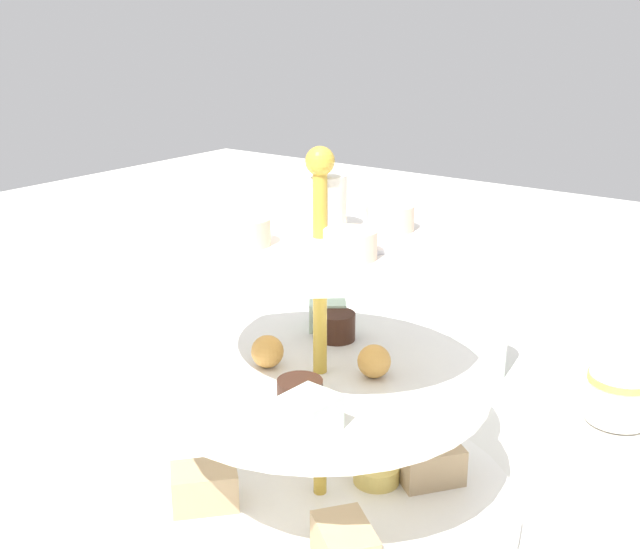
{
  "coord_description": "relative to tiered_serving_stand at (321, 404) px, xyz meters",
  "views": [
    {
      "loc": [
        -0.43,
        -0.31,
        0.36
      ],
      "look_at": [
        0.0,
        0.0,
        0.18
      ],
      "focal_mm": 44.81,
      "sensor_mm": 36.0,
      "label": 1
    }
  ],
  "objects": [
    {
      "name": "water_glass_short_left",
      "position": [
        0.28,
        0.01,
        -0.04
      ],
      "size": [
        0.06,
        0.06,
        0.08
      ],
      "primitive_type": "cylinder",
      "color": "silver",
      "rests_on": "ground_plane"
    },
    {
      "name": "teacup_with_saucer",
      "position": [
        0.26,
        -0.15,
        -0.06
      ],
      "size": [
        0.09,
        0.09,
        0.05
      ],
      "color": "white",
      "rests_on": "ground_plane"
    },
    {
      "name": "tiered_serving_stand",
      "position": [
        0.0,
        0.0,
        0.0
      ],
      "size": [
        0.3,
        0.3,
        0.27
      ],
      "color": "white",
      "rests_on": "ground_plane"
    },
    {
      "name": "ground_plane",
      "position": [
        -0.0,
        0.0,
        -0.08
      ],
      "size": [
        2.4,
        2.4,
        0.0
      ],
      "primitive_type": "plane",
      "color": "silver"
    }
  ]
}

